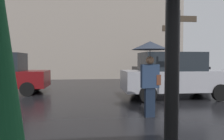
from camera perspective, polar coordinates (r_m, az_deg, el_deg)
The scene contains 6 objects.
pedestrian_with_umbrella at distance 5.77m, azimuth 10.47°, elevation 3.19°, with size 1.01×1.01×2.08m.
parked_car_left at distance 10.94m, azimuth -28.12°, elevation -0.83°, with size 4.02×1.85×1.91m.
parked_car_right at distance 13.90m, azimuth 15.27°, elevation 0.07°, with size 4.59×1.96×1.90m.
parked_car_distant at distance 8.93m, azimuth 16.67°, elevation -1.31°, with size 4.36×1.92×1.89m.
street_signpost at distance 6.69m, azimuth 17.89°, elevation 5.14°, with size 1.08×0.08×3.08m.
building_block at distance 19.51m, azimuth -5.74°, elevation 18.19°, with size 15.80×3.14×13.58m, color gray.
Camera 1 is at (-0.25, -2.12, 1.56)m, focal length 33.22 mm.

